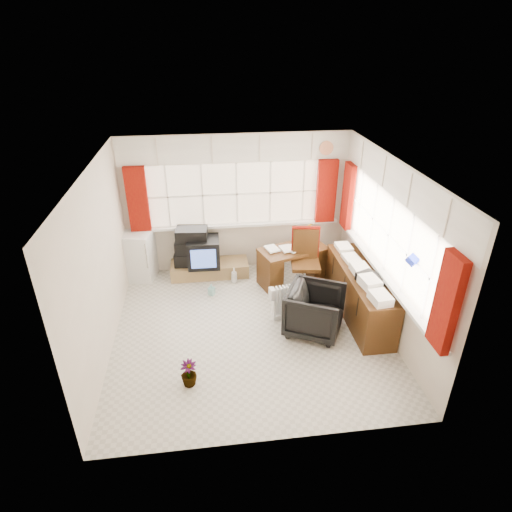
{
  "coord_description": "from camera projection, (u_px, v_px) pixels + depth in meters",
  "views": [
    {
      "loc": [
        -0.58,
        -5.16,
        4.0
      ],
      "look_at": [
        0.16,
        0.55,
        0.95
      ],
      "focal_mm": 30.0,
      "sensor_mm": 36.0,
      "label": 1
    }
  ],
  "objects": [
    {
      "name": "radiator",
      "position": [
        283.0,
        304.0,
        6.65
      ],
      "size": [
        0.39,
        0.21,
        0.55
      ],
      "color": "white",
      "rests_on": "ground"
    },
    {
      "name": "credenza",
      "position": [
        359.0,
        292.0,
        6.65
      ],
      "size": [
        0.5,
        2.0,
        0.85
      ],
      "color": "#482B11",
      "rests_on": "ground"
    },
    {
      "name": "tv_bench",
      "position": [
        210.0,
        269.0,
        7.85
      ],
      "size": [
        1.4,
        0.5,
        0.25
      ],
      "primitive_type": "cube",
      "color": "olive",
      "rests_on": "ground"
    },
    {
      "name": "task_chair",
      "position": [
        305.0,
        259.0,
        7.18
      ],
      "size": [
        0.54,
        0.57,
        1.14
      ],
      "color": "black",
      "rests_on": "ground"
    },
    {
      "name": "flower_vase",
      "position": [
        189.0,
        373.0,
        5.37
      ],
      "size": [
        0.22,
        0.22,
        0.37
      ],
      "primitive_type": "imported",
      "rotation": [
        0.0,
        0.0,
        -0.07
      ],
      "color": "black",
      "rests_on": "ground"
    },
    {
      "name": "hifi_stack",
      "position": [
        193.0,
        247.0,
        7.64
      ],
      "size": [
        0.69,
        0.47,
        0.69
      ],
      "color": "black",
      "rests_on": "tv_bench"
    },
    {
      "name": "window_right",
      "position": [
        382.0,
        267.0,
        6.24
      ],
      "size": [
        0.12,
        3.7,
        3.6
      ],
      "color": "#FFE8C9",
      "rests_on": "room_walls"
    },
    {
      "name": "desk",
      "position": [
        293.0,
        263.0,
        7.51
      ],
      "size": [
        1.28,
        0.9,
        0.71
      ],
      "color": "#482B11",
      "rests_on": "ground"
    },
    {
      "name": "spray_bottle_a",
      "position": [
        234.0,
        275.0,
        7.61
      ],
      "size": [
        0.11,
        0.11,
        0.28
      ],
      "primitive_type": "imported",
      "rotation": [
        0.0,
        0.0,
        -0.0
      ],
      "color": "silver",
      "rests_on": "ground"
    },
    {
      "name": "office_chair",
      "position": [
        315.0,
        311.0,
        6.27
      ],
      "size": [
        1.06,
        1.05,
        0.73
      ],
      "primitive_type": "imported",
      "rotation": [
        0.0,
        0.0,
        1.1
      ],
      "color": "black",
      "rests_on": "ground"
    },
    {
      "name": "desk_lamp",
      "position": [
        309.0,
        230.0,
        7.37
      ],
      "size": [
        0.14,
        0.12,
        0.41
      ],
      "color": "#DB9A09",
      "rests_on": "desk"
    },
    {
      "name": "spray_bottle_b",
      "position": [
        212.0,
        289.0,
        7.26
      ],
      "size": [
        0.13,
        0.13,
        0.21
      ],
      "primitive_type": "imported",
      "rotation": [
        0.0,
        0.0,
        -0.56
      ],
      "color": "#82C2BD",
      "rests_on": "ground"
    },
    {
      "name": "window_back",
      "position": [
        238.0,
        221.0,
        7.73
      ],
      "size": [
        3.7,
        0.12,
        3.6
      ],
      "color": "#FFE8C9",
      "rests_on": "room_walls"
    },
    {
      "name": "file_tray",
      "position": [
        370.0,
        279.0,
        6.2
      ],
      "size": [
        0.39,
        0.43,
        0.12
      ],
      "primitive_type": "cube",
      "rotation": [
        0.0,
        0.0,
        0.4
      ],
      "color": "black",
      "rests_on": "credenza"
    },
    {
      "name": "curtains",
      "position": [
        301.0,
        214.0,
        6.7
      ],
      "size": [
        3.83,
        3.83,
        1.15
      ],
      "color": "maroon",
      "rests_on": "room_walls"
    },
    {
      "name": "mini_fridge",
      "position": [
        139.0,
        255.0,
        7.63
      ],
      "size": [
        0.61,
        0.62,
        0.88
      ],
      "color": "white",
      "rests_on": "ground"
    },
    {
      "name": "room_walls",
      "position": [
        250.0,
        240.0,
        5.76
      ],
      "size": [
        4.0,
        4.0,
        4.0
      ],
      "color": "beige",
      "rests_on": "ground"
    },
    {
      "name": "crt_tv",
      "position": [
        204.0,
        252.0,
        7.61
      ],
      "size": [
        0.58,
        0.55,
        0.51
      ],
      "color": "black",
      "rests_on": "tv_bench"
    },
    {
      "name": "ground",
      "position": [
        250.0,
        329.0,
        6.47
      ],
      "size": [
        4.0,
        4.0,
        0.0
      ],
      "primitive_type": "plane",
      "color": "beige",
      "rests_on": "ground"
    },
    {
      "name": "overhead_cabinets",
      "position": [
        307.0,
        163.0,
        6.38
      ],
      "size": [
        3.98,
        3.98,
        0.48
      ],
      "color": "white",
      "rests_on": "room_walls"
    }
  ]
}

